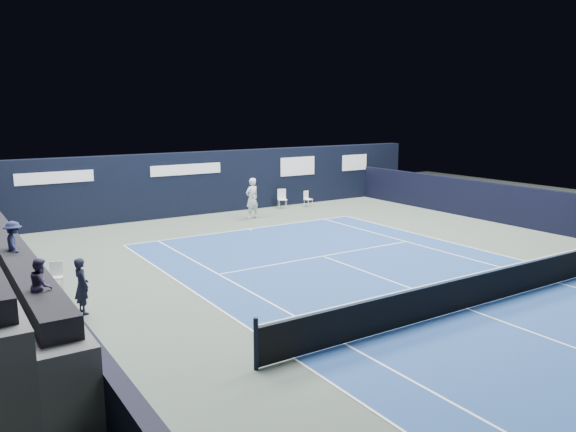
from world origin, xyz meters
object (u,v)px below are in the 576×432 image
at_px(folding_chair_back_b, 307,198).
at_px(tennis_net, 468,291).
at_px(folding_chair_back_a, 282,195).
at_px(tennis_player, 252,198).
at_px(line_judge_chair, 56,274).

bearing_deg(folding_chair_back_b, tennis_net, -123.94).
height_order(folding_chair_back_a, tennis_player, tennis_player).
bearing_deg(tennis_net, folding_chair_back_b, 70.13).
bearing_deg(tennis_net, folding_chair_back_a, 75.23).
height_order(folding_chair_back_a, line_judge_chair, folding_chair_back_a).
relative_size(folding_chair_back_a, line_judge_chair, 1.25).
bearing_deg(folding_chair_back_b, tennis_player, -176.47).
height_order(folding_chair_back_a, tennis_net, tennis_net).
distance_m(folding_chair_back_b, line_judge_chair, 16.16).
bearing_deg(tennis_player, folding_chair_back_a, 31.16).
bearing_deg(tennis_player, line_judge_chair, -147.96).
height_order(folding_chair_back_a, folding_chair_back_b, folding_chair_back_a).
xyz_separation_m(folding_chair_back_a, tennis_player, (-2.74, -1.66, 0.30)).
bearing_deg(folding_chair_back_a, line_judge_chair, -126.71).
bearing_deg(line_judge_chair, folding_chair_back_a, 50.12).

